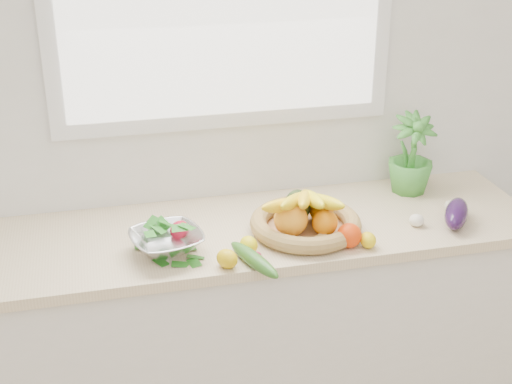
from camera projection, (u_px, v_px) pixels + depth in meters
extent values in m
cube|color=white|center=(224.00, 88.00, 2.71)|extent=(4.50, 0.02, 2.70)
cube|color=silver|center=(243.00, 333.00, 2.82)|extent=(2.20, 0.58, 0.86)
cube|color=beige|center=(242.00, 233.00, 2.64)|extent=(2.24, 0.62, 0.04)
sphere|color=#EB3A07|center=(349.00, 235.00, 2.48)|extent=(0.11, 0.11, 0.09)
ellipsoid|color=gold|center=(227.00, 259.00, 2.36)|extent=(0.10, 0.10, 0.06)
ellipsoid|color=yellow|center=(368.00, 240.00, 2.49)|extent=(0.06, 0.07, 0.06)
ellipsoid|color=yellow|center=(249.00, 245.00, 2.45)|extent=(0.07, 0.08, 0.06)
sphere|color=#B00E23|center=(181.00, 231.00, 2.53)|extent=(0.09, 0.09, 0.08)
cube|color=tan|center=(317.00, 243.00, 2.49)|extent=(0.11, 0.09, 0.03)
ellipsoid|color=white|center=(417.00, 220.00, 2.64)|extent=(0.07, 0.07, 0.05)
ellipsoid|color=white|center=(318.00, 216.00, 2.67)|extent=(0.06, 0.06, 0.04)
ellipsoid|color=beige|center=(451.00, 206.00, 2.75)|extent=(0.06, 0.06, 0.04)
ellipsoid|color=#270F39|center=(456.00, 213.00, 2.64)|extent=(0.19, 0.23, 0.09)
ellipsoid|color=#275719|center=(254.00, 260.00, 2.37)|extent=(0.14, 0.28, 0.05)
sphere|color=#C7184A|center=(257.00, 256.00, 2.40)|extent=(0.04, 0.04, 0.03)
imported|color=green|center=(411.00, 154.00, 2.87)|extent=(0.20, 0.20, 0.33)
cylinder|color=tan|center=(305.00, 230.00, 2.60)|extent=(0.44, 0.44, 0.01)
torus|color=tan|center=(305.00, 223.00, 2.59)|extent=(0.52, 0.52, 0.06)
sphere|color=orange|center=(291.00, 219.00, 2.53)|extent=(0.16, 0.16, 0.12)
sphere|color=orange|center=(325.00, 222.00, 2.54)|extent=(0.12, 0.12, 0.09)
sphere|color=orange|center=(321.00, 211.00, 2.64)|extent=(0.11, 0.11, 0.09)
ellipsoid|color=black|center=(298.00, 206.00, 2.63)|extent=(0.13, 0.13, 0.12)
ellipsoid|color=yellow|center=(287.00, 205.00, 2.53)|extent=(0.26, 0.18, 0.12)
ellipsoid|color=yellow|center=(295.00, 201.00, 2.53)|extent=(0.20, 0.24, 0.12)
ellipsoid|color=yellow|center=(304.00, 199.00, 2.53)|extent=(0.14, 0.27, 0.12)
ellipsoid|color=yellow|center=(313.00, 199.00, 2.55)|extent=(0.06, 0.27, 0.12)
ellipsoid|color=yellow|center=(322.00, 202.00, 2.55)|extent=(0.13, 0.27, 0.12)
cylinder|color=white|center=(167.00, 251.00, 2.45)|extent=(0.12, 0.12, 0.02)
imported|color=silver|center=(167.00, 241.00, 2.43)|extent=(0.29, 0.29, 0.06)
ellipsoid|color=#1C6F1B|center=(166.00, 231.00, 2.42)|extent=(0.22, 0.22, 0.08)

